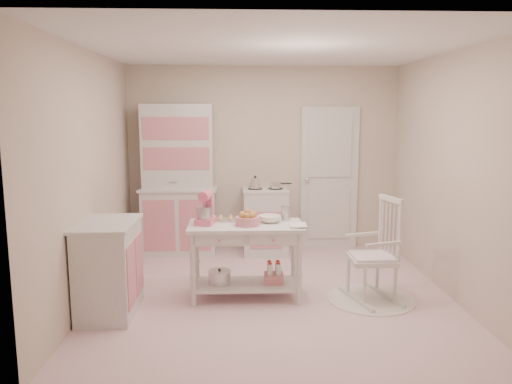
% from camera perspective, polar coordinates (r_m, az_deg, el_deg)
% --- Properties ---
extents(room_shell, '(3.84, 3.84, 2.62)m').
position_cam_1_polar(room_shell, '(5.19, 1.95, 5.64)').
color(room_shell, pink).
rests_on(room_shell, ground).
extents(door, '(0.82, 0.05, 2.04)m').
position_cam_1_polar(door, '(7.23, 8.36, 1.53)').
color(door, silver).
rests_on(door, ground).
extents(hutch, '(1.06, 0.50, 2.08)m').
position_cam_1_polar(hutch, '(6.94, -8.88, 1.37)').
color(hutch, silver).
rests_on(hutch, ground).
extents(stove, '(0.62, 0.57, 0.92)m').
position_cam_1_polar(stove, '(6.96, 1.07, -3.36)').
color(stove, silver).
rests_on(stove, ground).
extents(base_cabinet, '(0.54, 0.84, 0.92)m').
position_cam_1_polar(base_cabinet, '(5.12, -16.46, -8.34)').
color(base_cabinet, silver).
rests_on(base_cabinet, ground).
extents(lace_rug, '(0.92, 0.92, 0.01)m').
position_cam_1_polar(lace_rug, '(5.53, 12.95, -11.83)').
color(lace_rug, white).
rests_on(lace_rug, ground).
extents(rocking_chair, '(0.66, 0.82, 1.10)m').
position_cam_1_polar(rocking_chair, '(5.37, 13.16, -6.39)').
color(rocking_chair, silver).
rests_on(rocking_chair, ground).
extents(work_table, '(1.20, 0.60, 0.80)m').
position_cam_1_polar(work_table, '(5.35, -1.18, -7.88)').
color(work_table, silver).
rests_on(work_table, ground).
extents(stand_mixer, '(0.26, 0.32, 0.34)m').
position_cam_1_polar(stand_mixer, '(5.24, -5.80, -1.86)').
color(stand_mixer, pink).
rests_on(stand_mixer, work_table).
extents(cookie_tray, '(0.34, 0.24, 0.02)m').
position_cam_1_polar(cookie_tray, '(5.42, -2.82, -3.20)').
color(cookie_tray, silver).
rests_on(cookie_tray, work_table).
extents(bread_basket, '(0.25, 0.25, 0.09)m').
position_cam_1_polar(bread_basket, '(5.19, -0.96, -3.33)').
color(bread_basket, pink).
rests_on(bread_basket, work_table).
extents(mixing_bowl, '(0.24, 0.24, 0.08)m').
position_cam_1_polar(mixing_bowl, '(5.33, 1.59, -3.08)').
color(mixing_bowl, white).
rests_on(mixing_bowl, work_table).
extents(metal_pitcher, '(0.10, 0.10, 0.17)m').
position_cam_1_polar(metal_pitcher, '(5.41, 3.44, -2.39)').
color(metal_pitcher, silver).
rests_on(metal_pitcher, work_table).
extents(recipe_book, '(0.18, 0.24, 0.02)m').
position_cam_1_polar(recipe_book, '(5.15, 3.86, -3.82)').
color(recipe_book, white).
rests_on(recipe_book, work_table).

